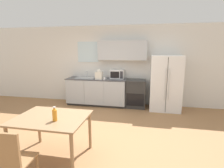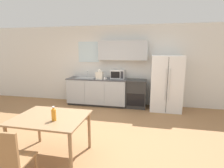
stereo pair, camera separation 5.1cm
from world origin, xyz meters
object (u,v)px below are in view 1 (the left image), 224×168
Objects in this scene: drink_bottle at (55,115)px; refrigerator at (165,83)px; dining_table at (52,122)px; oven_range at (136,93)px; coffee_mug at (105,79)px; dining_chair_near at (12,158)px; microwave at (117,74)px.

refrigerator is at bearing 57.26° from drink_bottle.
refrigerator reaches higher than dining_table.
refrigerator reaches higher than oven_range.
oven_range is 8.73× the size of coffee_mug.
dining_chair_near is at bearing -95.21° from dining_table.
drink_bottle is at bearing 68.95° from dining_chair_near.
dining_table is 5.08× the size of drink_bottle.
drink_bottle is (0.15, -0.13, 0.20)m from dining_table.
dining_table is at bearing 137.98° from drink_bottle.
coffee_mug reaches higher than dining_table.
dining_chair_near is (-1.34, -3.96, 0.08)m from oven_range.
oven_range is at bearing -7.61° from microwave.
oven_range is 3.45m from drink_bottle.
oven_range is 0.99× the size of dining_chair_near.
microwave is 3.37m from drink_bottle.
coffee_mug is at bearing -135.14° from microwave.
dining_chair_near is at bearing -95.18° from coffee_mug.
refrigerator is 3.73× the size of microwave.
microwave is 4.14m from dining_chair_near.
refrigerator is 1.94m from coffee_mug.
microwave reaches higher than coffee_mug.
dining_table is (-0.62, -3.19, -0.41)m from microwave.
microwave is 0.38× the size of dining_table.
drink_bottle is (-1.11, -3.24, 0.41)m from oven_range.
dining_table is 0.87m from dining_chair_near.
microwave reaches higher than dining_chair_near.
coffee_mug is at bearing -174.26° from refrigerator.
oven_range is at bearing 71.09° from drink_bottle.
refrigerator is at bearing 5.74° from coffee_mug.
drink_bottle is (-0.47, -3.33, -0.21)m from microwave.
dining_table is (-1.26, -3.11, 0.21)m from oven_range.
microwave is (-1.57, 0.16, 0.22)m from refrigerator.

